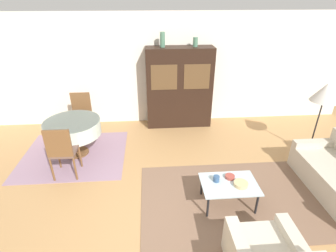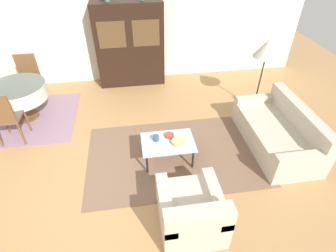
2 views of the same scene
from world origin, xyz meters
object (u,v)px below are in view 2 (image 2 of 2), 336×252
(dining_chair_near, at_px, (5,116))
(dining_chair_far, at_px, (28,75))
(floor_lamp, at_px, (267,50))
(cup, at_px, (156,138))
(coffee_table, at_px, (168,144))
(couch, at_px, (278,133))
(armchair, at_px, (191,212))
(bowl, at_px, (178,142))
(bowl_small, at_px, (169,135))
(display_cabinet, at_px, (130,45))
(dining_table, at_px, (17,93))

(dining_chair_near, xyz_separation_m, dining_chair_far, (0.00, 1.57, 0.00))
(floor_lamp, distance_m, cup, 2.83)
(dining_chair_near, distance_m, floor_lamp, 5.02)
(coffee_table, height_order, dining_chair_near, dining_chair_near)
(couch, xyz_separation_m, coffee_table, (-2.04, -0.10, 0.09))
(couch, distance_m, armchair, 2.37)
(coffee_table, xyz_separation_m, floor_lamp, (2.17, 1.36, 0.96))
(bowl, bearing_deg, bowl_small, 120.22)
(couch, bearing_deg, bowl, 94.77)
(couch, bearing_deg, dining_chair_far, 63.60)
(cup, bearing_deg, floor_lamp, 28.56)
(couch, height_order, armchair, couch)
(display_cabinet, xyz_separation_m, dining_chair_far, (-2.31, -0.45, -0.38))
(dining_chair_near, relative_size, dining_chair_far, 1.00)
(display_cabinet, height_order, floor_lamp, display_cabinet)
(bowl, bearing_deg, couch, 4.77)
(armchair, bearing_deg, dining_chair_near, 142.80)
(coffee_table, xyz_separation_m, display_cabinet, (-0.47, 2.94, 0.61))
(coffee_table, xyz_separation_m, dining_chair_near, (-2.78, 0.91, 0.22))
(dining_table, relative_size, dining_chair_far, 1.08)
(dining_chair_near, bearing_deg, cup, -18.04)
(armchair, distance_m, bowl, 1.23)
(dining_table, height_order, floor_lamp, floor_lamp)
(coffee_table, distance_m, bowl, 0.18)
(dining_chair_far, bearing_deg, bowl, 139.02)
(cup, bearing_deg, bowl, -20.99)
(floor_lamp, height_order, cup, floor_lamp)
(coffee_table, height_order, bowl_small, bowl_small)
(display_cabinet, xyz_separation_m, floor_lamp, (2.63, -1.58, 0.36))
(couch, relative_size, bowl, 8.43)
(floor_lamp, xyz_separation_m, bowl_small, (-2.12, -1.22, -0.90))
(armchair, bearing_deg, couch, 35.51)
(bowl, height_order, bowl_small, bowl)
(bowl, bearing_deg, cup, 159.01)
(coffee_table, bearing_deg, dining_chair_far, 138.14)
(bowl, bearing_deg, dining_chair_near, 161.61)
(couch, bearing_deg, floor_lamp, -5.70)
(coffee_table, bearing_deg, bowl, -21.18)
(display_cabinet, xyz_separation_m, dining_chair_near, (-2.31, -2.03, -0.38))
(coffee_table, distance_m, dining_chair_near, 2.93)
(floor_lamp, bearing_deg, dining_chair_far, 167.14)
(display_cabinet, height_order, cup, display_cabinet)
(couch, bearing_deg, coffee_table, 92.68)
(dining_table, height_order, dining_chair_near, dining_chair_near)
(dining_table, bearing_deg, display_cabinet, 28.19)
(display_cabinet, distance_m, floor_lamp, 3.09)
(dining_chair_far, height_order, bowl, dining_chair_far)
(couch, distance_m, coffee_table, 2.05)
(dining_table, bearing_deg, bowl, -30.99)
(dining_table, relative_size, bowl, 5.15)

